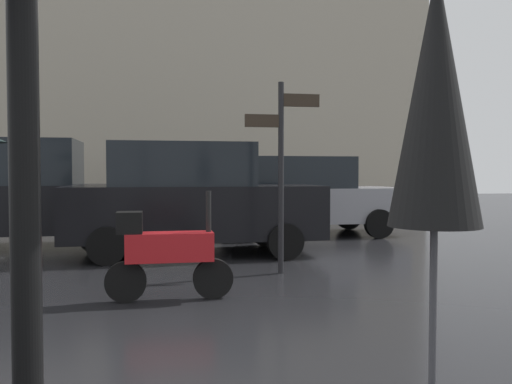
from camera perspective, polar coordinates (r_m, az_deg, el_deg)
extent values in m
cylinder|color=black|center=(1.73, -23.50, -0.25)|extent=(0.09, 0.09, 2.76)
cylinder|color=#4C4C51|center=(2.78, 18.38, -15.28)|extent=(0.04, 0.04, 1.14)
cone|color=black|center=(2.68, 18.68, 9.68)|extent=(0.44, 0.44, 1.23)
cylinder|color=black|center=(6.19, -4.63, -9.23)|extent=(0.46, 0.09, 0.46)
cylinder|color=black|center=(6.17, -13.79, -9.32)|extent=(0.46, 0.09, 0.46)
cube|color=red|center=(6.09, -9.22, -5.80)|extent=(0.97, 0.32, 0.32)
cube|color=black|center=(6.07, -13.38, -3.20)|extent=(0.28, 0.28, 0.24)
cylinder|color=black|center=(6.08, -5.10, -2.48)|extent=(0.06, 0.06, 0.55)
cube|color=gray|center=(12.34, 5.01, -1.32)|extent=(4.53, 1.89, 0.77)
cube|color=black|center=(12.26, 4.00, 2.10)|extent=(2.49, 1.74, 0.70)
cylinder|color=black|center=(13.72, 9.88, -2.62)|extent=(0.64, 0.18, 0.64)
cylinder|color=black|center=(11.98, 13.04, -3.33)|extent=(0.64, 0.18, 0.64)
cylinder|color=black|center=(12.99, -2.39, -2.86)|extent=(0.64, 0.18, 0.64)
cylinder|color=black|center=(11.14, -1.01, -3.69)|extent=(0.64, 0.18, 0.64)
cube|color=black|center=(11.08, -23.08, -1.61)|extent=(4.04, 1.74, 0.90)
cube|color=black|center=(11.11, -24.16, 2.91)|extent=(2.22, 1.60, 0.86)
cylinder|color=black|center=(11.77, -15.86, -3.50)|extent=(0.62, 0.18, 0.62)
cylinder|color=black|center=(10.05, -16.78, -4.47)|extent=(0.62, 0.18, 0.62)
cube|color=black|center=(9.43, -6.56, -2.09)|extent=(4.40, 1.72, 0.91)
cube|color=black|center=(9.39, -7.93, 2.93)|extent=(2.42, 1.58, 0.74)
cylinder|color=black|center=(10.51, 0.94, -4.14)|extent=(0.60, 0.18, 0.60)
cylinder|color=black|center=(8.84, 3.17, -5.32)|extent=(0.60, 0.18, 0.60)
cylinder|color=black|center=(10.33, -14.85, -4.32)|extent=(0.60, 0.18, 0.60)
cylinder|color=black|center=(8.63, -15.71, -5.58)|extent=(0.60, 0.18, 0.60)
cylinder|color=black|center=(7.57, 2.68, 1.47)|extent=(0.08, 0.08, 2.72)
cube|color=#33281E|center=(7.71, 4.75, 9.76)|extent=(0.56, 0.04, 0.18)
cube|color=#33281E|center=(7.55, 0.76, 7.63)|extent=(0.52, 0.04, 0.18)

